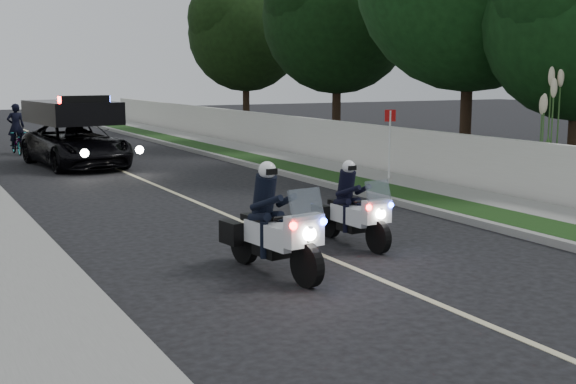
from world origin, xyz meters
The scene contains 18 objects.
ground centered at (0.00, 0.00, 0.00)m, with size 120.00×120.00×0.00m, color black.
curb_right centered at (4.10, 10.00, 0.07)m, with size 0.20×60.00×0.15m, color gray.
grass_verge centered at (4.80, 10.00, 0.08)m, with size 1.20×60.00×0.16m, color #193814.
sidewalk_right centered at (6.10, 10.00, 0.08)m, with size 1.40×60.00×0.16m, color gray.
property_wall centered at (7.10, 10.00, 0.75)m, with size 0.22×60.00×1.50m, color beige.
curb_left centered at (-4.10, 10.00, 0.07)m, with size 0.20×60.00×0.15m, color gray.
lane_marking centered at (0.00, 10.00, 0.00)m, with size 0.12×50.00×0.01m, color #BFB78C.
police_moto_left centered at (-1.30, 1.03, 0.00)m, with size 0.73×2.09×1.77m, color silver, non-canonical shape.
police_moto_right centered at (0.89, 2.15, 0.00)m, with size 0.64×1.83×1.56m, color silver, non-canonical shape.
police_suv centered at (-1.02, 16.25, 0.00)m, with size 2.46×5.31×2.58m, color black.
bicycle centered at (-2.24, 21.29, 0.00)m, with size 0.59×1.70×0.89m, color black.
cyclist centered at (-2.24, 21.29, 0.00)m, with size 0.64×0.42×1.77m, color black.
sign_post centered at (6.00, 8.12, 0.00)m, with size 0.34×0.34×2.17m, color #A2160B, non-canonical shape.
pampas_far centered at (7.60, 3.83, 0.00)m, with size 1.25×1.25×3.58m, color beige, non-canonical shape.
tree_right_a centered at (9.77, 4.93, 0.00)m, with size 5.14×5.14×8.56m, color black, non-canonical shape.
tree_right_b centered at (9.52, 8.98, 0.00)m, with size 7.05×7.05×11.75m, color #143E15, non-canonical shape.
tree_right_c centered at (10.15, 17.74, 0.00)m, with size 6.30×6.30×10.49m, color black, non-canonical shape.
tree_right_e centered at (10.28, 27.12, 0.00)m, with size 6.03×6.03×10.05m, color black, non-canonical shape.
Camera 1 is at (-6.36, -9.00, 3.10)m, focal length 46.14 mm.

